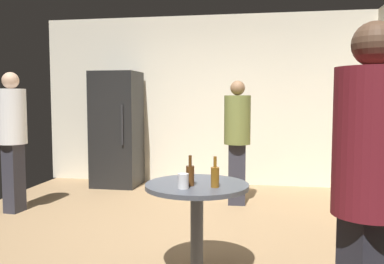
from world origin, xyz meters
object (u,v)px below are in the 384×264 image
foreground_table (197,197)px  plastic_cup_white (183,181)px  refrigerator (117,129)px  beer_bottle_amber (215,176)px  beer_bottle_brown (190,175)px  wine_bottle_on_counter (380,131)px  person_in_maroon_shirt (370,180)px  person_in_white_shirt (12,131)px  person_in_olive_shirt (237,133)px

foreground_table → plastic_cup_white: bearing=-110.3°
refrigerator → beer_bottle_amber: 3.75m
foreground_table → plastic_cup_white: plastic_cup_white is taller
refrigerator → beer_bottle_brown: bearing=-61.2°
wine_bottle_on_counter → person_in_maroon_shirt: person_in_maroon_shirt is taller
foreground_table → person_in_white_shirt: 2.89m
wine_bottle_on_counter → beer_bottle_brown: bearing=-132.6°
person_in_maroon_shirt → plastic_cup_white: bearing=17.6°
beer_bottle_brown → plastic_cup_white: (-0.03, -0.11, -0.03)m
foreground_table → person_in_maroon_shirt: (0.98, -1.11, 0.39)m
plastic_cup_white → person_in_maroon_shirt: (1.05, -0.92, 0.23)m
beer_bottle_amber → plastic_cup_white: beer_bottle_amber is taller
beer_bottle_brown → plastic_cup_white: size_ratio=2.09×
beer_bottle_brown → person_in_olive_shirt: (0.20, 2.33, 0.12)m
foreground_table → person_in_white_shirt: size_ratio=0.47×
foreground_table → plastic_cup_white: size_ratio=7.27×
refrigerator → person_in_maroon_shirt: bearing=-56.7°
beer_bottle_amber → plastic_cup_white: 0.24m
person_in_maroon_shirt → refrigerator: bearing=2.1°
beer_bottle_amber → beer_bottle_brown: 0.19m
person_in_olive_shirt → beer_bottle_brown: bearing=-8.6°
beer_bottle_brown → person_in_olive_shirt: person_in_olive_shirt is taller
person_in_olive_shirt → person_in_white_shirt: bearing=-76.4°
refrigerator → foreground_table: refrigerator is taller
wine_bottle_on_counter → person_in_olive_shirt: size_ratio=0.19×
foreground_table → person_in_maroon_shirt: 1.53m
beer_bottle_amber → person_in_white_shirt: 3.06m
foreground_table → person_in_maroon_shirt: bearing=-48.5°
plastic_cup_white → person_in_olive_shirt: (0.23, 2.44, 0.15)m
plastic_cup_white → refrigerator: bearing=117.5°
refrigerator → wine_bottle_on_counter: (3.61, -1.16, 0.12)m
beer_bottle_amber → person_in_white_shirt: (-2.65, 1.53, 0.18)m
refrigerator → person_in_olive_shirt: size_ratio=1.12×
person_in_white_shirt → person_in_maroon_shirt: person_in_maroon_shirt is taller
beer_bottle_amber → person_in_olive_shirt: bearing=89.8°
wine_bottle_on_counter → person_in_white_shirt: bearing=-173.2°
wine_bottle_on_counter → beer_bottle_brown: 2.75m
plastic_cup_white → person_in_white_shirt: (-2.42, 1.61, 0.21)m
beer_bottle_amber → person_in_olive_shirt: (0.01, 2.35, 0.12)m
wine_bottle_on_counter → plastic_cup_white: wine_bottle_on_counter is taller
foreground_table → plastic_cup_white: 0.26m
foreground_table → person_in_olive_shirt: size_ratio=0.50×
refrigerator → person_in_olive_shirt: refrigerator is taller
wine_bottle_on_counter → person_in_olive_shirt: 1.69m
beer_bottle_brown → person_in_olive_shirt: 2.34m
beer_bottle_amber → beer_bottle_brown: bearing=172.4°
beer_bottle_brown → beer_bottle_amber: bearing=-7.6°
foreground_table → beer_bottle_brown: (-0.04, -0.08, 0.19)m
person_in_maroon_shirt → person_in_olive_shirt: size_ratio=1.08×
plastic_cup_white → person_in_olive_shirt: size_ratio=0.07×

